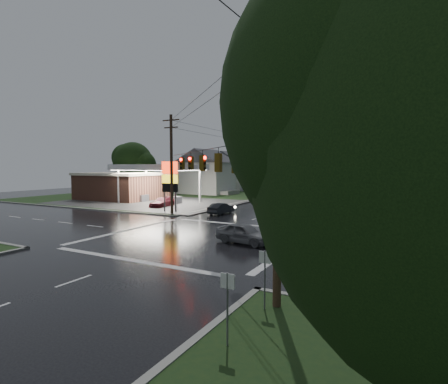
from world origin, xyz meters
The scene contains 16 objects.
ground centered at (0.00, 0.00, 0.00)m, with size 120.00×120.00×0.00m, color black.
grass_nw centered at (-26.00, 26.00, 0.04)m, with size 36.00×36.00×0.08m, color black.
gas_station centered at (-25.68, 19.70, 2.55)m, with size 26.20×18.00×5.60m.
pylon_sign centered at (-10.50, 10.50, 4.01)m, with size 2.00×0.35×6.00m.
utility_pole_nw centered at (-9.50, 9.50, 5.72)m, with size 2.20×0.32×11.00m.
utility_pole_se centered at (9.50, -9.50, 5.72)m, with size 2.20×0.32×11.00m.
utility_pole_n centered at (-9.50, 38.00, 5.47)m, with size 2.20×0.32×10.50m.
traffic_signals centered at (0.02, -0.02, 6.48)m, with size 26.87×26.87×1.47m.
house_near centered at (-20.95, 36.00, 4.41)m, with size 11.05×8.48×8.60m.
house_far centered at (-21.95, 48.00, 4.41)m, with size 11.05×8.48×8.60m.
tree_nw_behind centered at (-33.84, 29.99, 6.18)m, with size 8.93×7.60×10.00m.
tree_ne_near centered at (14.14, 21.99, 5.56)m, with size 7.99×6.80×8.98m.
tree_ne_far centered at (17.15, 33.99, 6.18)m, with size 8.46×7.20×9.80m.
car_north centered at (-4.81, 12.37, 0.63)m, with size 1.32×3.80×1.25m, color black.
car_crossing centered at (3.71, 0.06, 0.71)m, with size 1.67×4.15×1.41m, color slate.
car_pump centered at (-14.76, 14.48, 0.63)m, with size 1.77×4.35×1.26m, color #58141C.
Camera 1 is at (13.82, -21.88, 5.43)m, focal length 28.00 mm.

